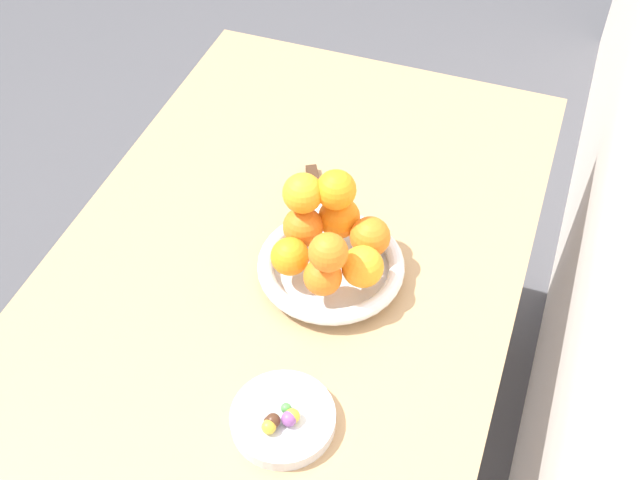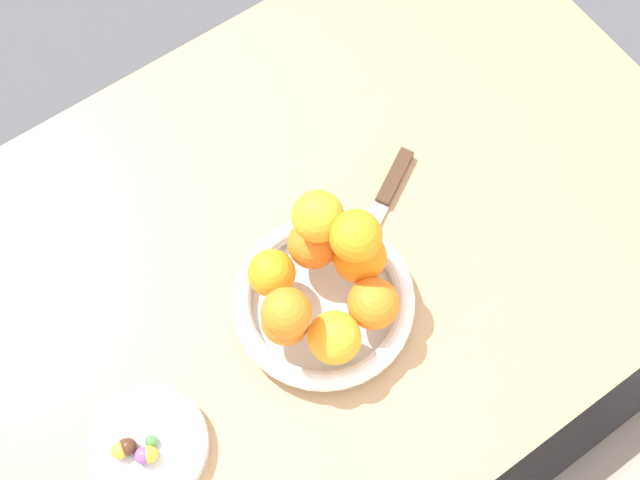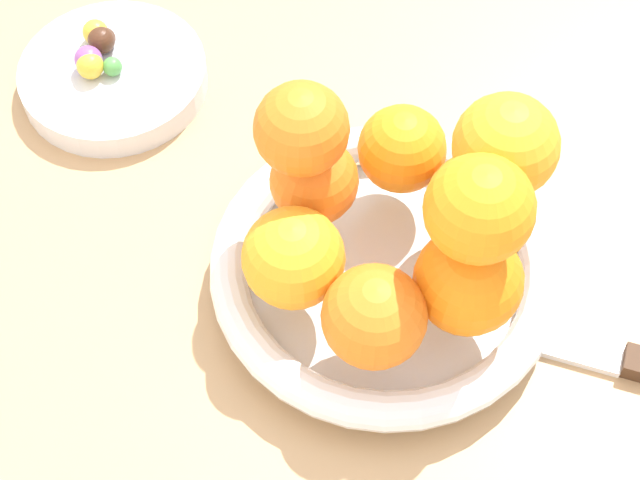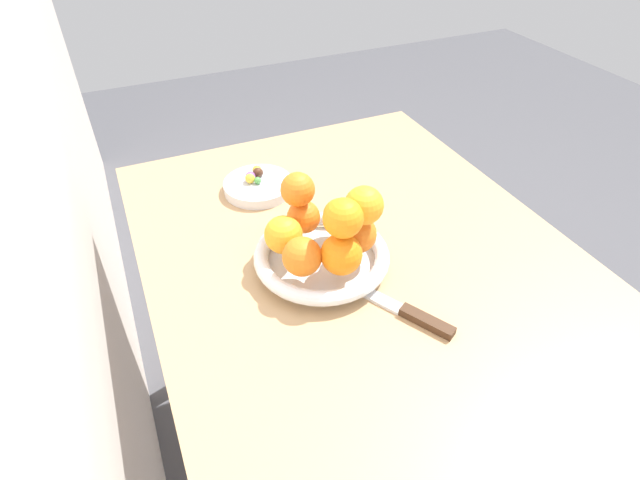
{
  "view_description": "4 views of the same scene",
  "coord_description": "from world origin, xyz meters",
  "px_view_note": "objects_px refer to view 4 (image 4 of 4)",
  "views": [
    {
      "loc": [
        0.85,
        0.35,
        1.74
      ],
      "look_at": [
        0.06,
        0.07,
        0.83
      ],
      "focal_mm": 45.0,
      "sensor_mm": 36.0,
      "label": 1
    },
    {
      "loc": [
        0.25,
        0.35,
        1.74
      ],
      "look_at": [
        0.03,
        0.04,
        0.86
      ],
      "focal_mm": 45.0,
      "sensor_mm": 36.0,
      "label": 2
    },
    {
      "loc": [
        -0.17,
        0.35,
        1.33
      ],
      "look_at": [
        0.08,
        0.12,
        0.81
      ],
      "focal_mm": 55.0,
      "sensor_mm": 36.0,
      "label": 3
    },
    {
      "loc": [
        -0.54,
        0.35,
        1.34
      ],
      "look_at": [
        0.03,
        0.1,
        0.82
      ],
      "focal_mm": 28.0,
      "sensor_mm": 36.0,
      "label": 4
    }
  ],
  "objects_px": {
    "orange_4": "(341,254)",
    "candy_ball_5": "(257,170)",
    "orange_3": "(302,257)",
    "fruit_bowl": "(322,257)",
    "candy_dish": "(258,186)",
    "candy_ball_2": "(258,172)",
    "dining_table": "(373,308)",
    "orange_5": "(358,234)",
    "candy_ball_1": "(258,181)",
    "candy_ball_4": "(250,177)",
    "candy_ball_3": "(250,178)",
    "orange_7": "(298,189)",
    "orange_6": "(364,205)",
    "orange_1": "(304,217)",
    "candy_ball_0": "(259,173)",
    "knife": "(393,305)",
    "orange_0": "(340,215)",
    "orange_8": "(343,218)",
    "orange_2": "(283,235)"
  },
  "relations": [
    {
      "from": "candy_dish",
      "to": "orange_3",
      "type": "relative_size",
      "value": 2.26
    },
    {
      "from": "orange_5",
      "to": "orange_4",
      "type": "bearing_deg",
      "value": 127.85
    },
    {
      "from": "orange_1",
      "to": "candy_ball_1",
      "type": "bearing_deg",
      "value": 5.51
    },
    {
      "from": "orange_1",
      "to": "orange_8",
      "type": "bearing_deg",
      "value": -170.36
    },
    {
      "from": "candy_ball_1",
      "to": "candy_ball_4",
      "type": "xyz_separation_m",
      "value": [
        0.02,
        0.01,
        0.0
      ]
    },
    {
      "from": "fruit_bowl",
      "to": "candy_ball_1",
      "type": "relative_size",
      "value": 15.65
    },
    {
      "from": "candy_ball_1",
      "to": "candy_ball_2",
      "type": "xyz_separation_m",
      "value": [
        0.03,
        -0.01,
        0.0
      ]
    },
    {
      "from": "fruit_bowl",
      "to": "orange_6",
      "type": "xyz_separation_m",
      "value": [
        -0.03,
        -0.06,
        0.12
      ]
    },
    {
      "from": "candy_ball_2",
      "to": "candy_ball_5",
      "type": "xyz_separation_m",
      "value": [
        0.01,
        -0.0,
        -0.0
      ]
    },
    {
      "from": "orange_3",
      "to": "candy_ball_5",
      "type": "bearing_deg",
      "value": -5.68
    },
    {
      "from": "orange_3",
      "to": "orange_7",
      "type": "bearing_deg",
      "value": -18.88
    },
    {
      "from": "orange_7",
      "to": "candy_ball_2",
      "type": "height_order",
      "value": "orange_7"
    },
    {
      "from": "orange_3",
      "to": "candy_ball_1",
      "type": "distance_m",
      "value": 0.31
    },
    {
      "from": "candy_ball_1",
      "to": "candy_ball_2",
      "type": "distance_m",
      "value": 0.03
    },
    {
      "from": "orange_1",
      "to": "candy_ball_1",
      "type": "xyz_separation_m",
      "value": [
        0.21,
        0.02,
        -0.04
      ]
    },
    {
      "from": "fruit_bowl",
      "to": "orange_3",
      "type": "xyz_separation_m",
      "value": [
        -0.04,
        0.05,
        0.05
      ]
    },
    {
      "from": "orange_5",
      "to": "candy_ball_0",
      "type": "relative_size",
      "value": 3.85
    },
    {
      "from": "fruit_bowl",
      "to": "orange_6",
      "type": "bearing_deg",
      "value": -119.5
    },
    {
      "from": "orange_6",
      "to": "orange_3",
      "type": "bearing_deg",
      "value": 92.91
    },
    {
      "from": "orange_3",
      "to": "candy_ball_5",
      "type": "height_order",
      "value": "orange_3"
    },
    {
      "from": "orange_0",
      "to": "knife",
      "type": "height_order",
      "value": "orange_0"
    },
    {
      "from": "fruit_bowl",
      "to": "orange_1",
      "type": "relative_size",
      "value": 3.97
    },
    {
      "from": "orange_6",
      "to": "orange_7",
      "type": "xyz_separation_m",
      "value": [
        0.1,
        0.08,
        -0.01
      ]
    },
    {
      "from": "fruit_bowl",
      "to": "candy_ball_3",
      "type": "bearing_deg",
      "value": 8.34
    },
    {
      "from": "orange_3",
      "to": "orange_4",
      "type": "relative_size",
      "value": 0.95
    },
    {
      "from": "orange_4",
      "to": "orange_6",
      "type": "height_order",
      "value": "orange_6"
    },
    {
      "from": "candy_ball_1",
      "to": "candy_ball_3",
      "type": "distance_m",
      "value": 0.02
    },
    {
      "from": "candy_ball_5",
      "to": "candy_ball_3",
      "type": "bearing_deg",
      "value": 137.58
    },
    {
      "from": "orange_0",
      "to": "candy_ball_4",
      "type": "relative_size",
      "value": 2.79
    },
    {
      "from": "candy_dish",
      "to": "knife",
      "type": "distance_m",
      "value": 0.42
    },
    {
      "from": "orange_1",
      "to": "candy_ball_2",
      "type": "relative_size",
      "value": 2.81
    },
    {
      "from": "orange_3",
      "to": "orange_7",
      "type": "xyz_separation_m",
      "value": [
        0.1,
        -0.03,
        0.06
      ]
    },
    {
      "from": "orange_6",
      "to": "candy_ball_2",
      "type": "bearing_deg",
      "value": 13.28
    },
    {
      "from": "candy_ball_0",
      "to": "candy_ball_5",
      "type": "distance_m",
      "value": 0.01
    },
    {
      "from": "orange_7",
      "to": "candy_ball_4",
      "type": "height_order",
      "value": "orange_7"
    },
    {
      "from": "orange_1",
      "to": "orange_3",
      "type": "distance_m",
      "value": 0.11
    },
    {
      "from": "orange_7",
      "to": "orange_0",
      "type": "bearing_deg",
      "value": -107.75
    },
    {
      "from": "candy_dish",
      "to": "candy_ball_3",
      "type": "height_order",
      "value": "candy_ball_3"
    },
    {
      "from": "orange_1",
      "to": "candy_ball_2",
      "type": "height_order",
      "value": "orange_1"
    },
    {
      "from": "orange_3",
      "to": "orange_2",
      "type": "bearing_deg",
      "value": 6.99
    },
    {
      "from": "dining_table",
      "to": "orange_5",
      "type": "xyz_separation_m",
      "value": [
        0.03,
        0.03,
        0.16
      ]
    },
    {
      "from": "orange_7",
      "to": "candy_ball_3",
      "type": "distance_m",
      "value": 0.24
    },
    {
      "from": "orange_8",
      "to": "knife",
      "type": "xyz_separation_m",
      "value": [
        -0.08,
        -0.05,
        -0.14
      ]
    },
    {
      "from": "dining_table",
      "to": "orange_5",
      "type": "relative_size",
      "value": 16.84
    },
    {
      "from": "orange_4",
      "to": "orange_5",
      "type": "distance_m",
      "value": 0.06
    },
    {
      "from": "orange_4",
      "to": "candy_ball_5",
      "type": "xyz_separation_m",
      "value": [
        0.37,
        0.02,
        -0.04
      ]
    },
    {
      "from": "candy_dish",
      "to": "candy_ball_2",
      "type": "height_order",
      "value": "candy_ball_2"
    },
    {
      "from": "orange_1",
      "to": "knife",
      "type": "xyz_separation_m",
      "value": [
        -0.2,
        -0.07,
        -0.06
      ]
    },
    {
      "from": "candy_ball_4",
      "to": "knife",
      "type": "xyz_separation_m",
      "value": [
        -0.42,
        -0.1,
        -0.03
      ]
    },
    {
      "from": "orange_3",
      "to": "fruit_bowl",
      "type": "bearing_deg",
      "value": -52.85
    }
  ]
}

